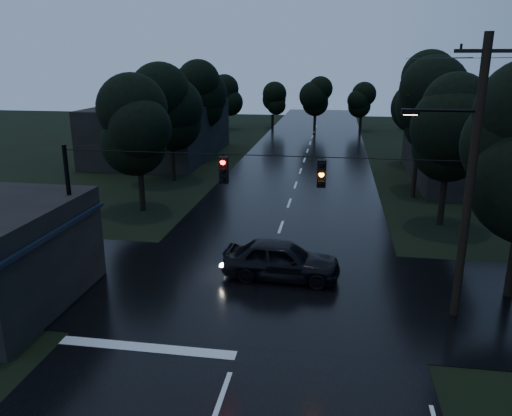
# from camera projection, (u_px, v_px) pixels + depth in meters

# --- Properties ---
(main_road) EXTENTS (12.00, 120.00, 0.02)m
(main_road) POSITION_uv_depth(u_px,v_px,m) (296.00, 185.00, 37.74)
(main_road) COLOR black
(main_road) RESTS_ON ground
(cross_street) EXTENTS (60.00, 9.00, 0.02)m
(cross_street) POSITION_uv_depth(u_px,v_px,m) (260.00, 289.00, 20.71)
(cross_street) COLOR black
(cross_street) RESTS_ON ground
(building_far_right) EXTENTS (10.00, 14.00, 4.40)m
(building_far_right) POSITION_uv_depth(u_px,v_px,m) (480.00, 153.00, 38.77)
(building_far_right) COLOR black
(building_far_right) RESTS_ON ground
(building_far_left) EXTENTS (10.00, 16.00, 5.00)m
(building_far_left) POSITION_uv_depth(u_px,v_px,m) (161.00, 131.00, 48.62)
(building_far_left) COLOR black
(building_far_left) RESTS_ON ground
(utility_pole_main) EXTENTS (3.50, 0.30, 10.00)m
(utility_pole_main) POSITION_uv_depth(u_px,v_px,m) (468.00, 177.00, 17.14)
(utility_pole_main) COLOR black
(utility_pole_main) RESTS_ON ground
(utility_pole_far) EXTENTS (2.00, 0.30, 7.50)m
(utility_pole_far) POSITION_uv_depth(u_px,v_px,m) (418.00, 141.00, 33.48)
(utility_pole_far) COLOR black
(utility_pole_far) RESTS_ON ground
(anchor_pole_left) EXTENTS (0.18, 0.18, 6.00)m
(anchor_pole_left) POSITION_uv_depth(u_px,v_px,m) (72.00, 219.00, 20.04)
(anchor_pole_left) COLOR black
(anchor_pole_left) RESTS_ON ground
(span_signals) EXTENTS (15.00, 0.37, 1.12)m
(span_signals) POSITION_uv_depth(u_px,v_px,m) (271.00, 171.00, 18.17)
(span_signals) COLOR black
(span_signals) RESTS_ON ground
(tree_left_a) EXTENTS (3.92, 3.92, 8.26)m
(tree_left_a) POSITION_uv_depth(u_px,v_px,m) (137.00, 127.00, 30.04)
(tree_left_a) COLOR black
(tree_left_a) RESTS_ON ground
(tree_left_b) EXTENTS (4.20, 4.20, 8.85)m
(tree_left_b) POSITION_uv_depth(u_px,v_px,m) (170.00, 108.00, 37.60)
(tree_left_b) COLOR black
(tree_left_b) RESTS_ON ground
(tree_left_c) EXTENTS (4.48, 4.48, 9.44)m
(tree_left_c) POSITION_uv_depth(u_px,v_px,m) (198.00, 94.00, 47.04)
(tree_left_c) COLOR black
(tree_left_c) RESTS_ON ground
(tree_right_a) EXTENTS (4.20, 4.20, 8.85)m
(tree_right_a) POSITION_uv_depth(u_px,v_px,m) (450.00, 127.00, 27.20)
(tree_right_a) COLOR black
(tree_right_a) RESTS_ON ground
(tree_right_b) EXTENTS (4.48, 4.48, 9.44)m
(tree_right_b) POSITION_uv_depth(u_px,v_px,m) (436.00, 107.00, 34.57)
(tree_right_b) COLOR black
(tree_right_b) RESTS_ON ground
(tree_right_c) EXTENTS (4.76, 4.76, 10.03)m
(tree_right_c) POSITION_uv_depth(u_px,v_px,m) (422.00, 92.00, 43.84)
(tree_right_c) COLOR black
(tree_right_c) RESTS_ON ground
(car) EXTENTS (5.13, 2.25, 1.72)m
(car) POSITION_uv_depth(u_px,v_px,m) (281.00, 260.00, 21.50)
(car) COLOR black
(car) RESTS_ON ground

